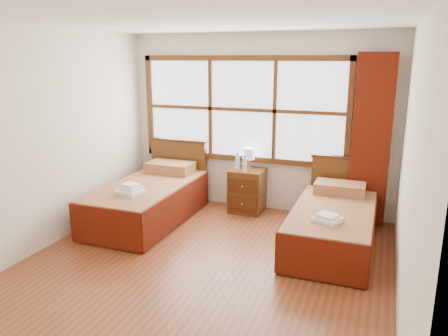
% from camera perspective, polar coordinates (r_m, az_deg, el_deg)
% --- Properties ---
extents(floor, '(4.50, 4.50, 0.00)m').
position_cam_1_polar(floor, '(4.87, -3.33, -13.32)').
color(floor, brown).
rests_on(floor, ground).
extents(ceiling, '(4.50, 4.50, 0.00)m').
position_cam_1_polar(ceiling, '(4.33, -3.85, 18.83)').
color(ceiling, white).
rests_on(ceiling, wall_back).
extents(wall_back, '(4.00, 0.00, 4.00)m').
position_cam_1_polar(wall_back, '(6.50, 4.55, 5.82)').
color(wall_back, silver).
rests_on(wall_back, floor).
extents(wall_left, '(0.00, 4.50, 4.50)m').
position_cam_1_polar(wall_left, '(5.53, -22.89, 3.22)').
color(wall_left, silver).
rests_on(wall_left, floor).
extents(wall_right, '(0.00, 4.50, 4.50)m').
position_cam_1_polar(wall_right, '(4.06, 23.20, -0.51)').
color(wall_right, silver).
rests_on(wall_right, floor).
extents(window, '(3.16, 0.06, 1.56)m').
position_cam_1_polar(window, '(6.51, 2.36, 7.64)').
color(window, white).
rests_on(window, wall_back).
extents(curtain, '(0.50, 0.16, 2.30)m').
position_cam_1_polar(curtain, '(6.15, 18.66, 3.38)').
color(curtain, '#5C1609').
rests_on(curtain, wall_back).
extents(bed_left, '(1.03, 2.05, 1.00)m').
position_cam_1_polar(bed_left, '(6.28, -9.69, -3.99)').
color(bed_left, '#40200D').
rests_on(bed_left, floor).
extents(bed_right, '(0.96, 1.98, 0.93)m').
position_cam_1_polar(bed_right, '(5.52, 14.04, -7.06)').
color(bed_right, '#40200D').
rests_on(bed_right, floor).
extents(nightstand, '(0.49, 0.48, 0.65)m').
position_cam_1_polar(nightstand, '(6.51, 3.02, -2.97)').
color(nightstand, '#552F12').
rests_on(nightstand, floor).
extents(towels_left, '(0.36, 0.33, 0.13)m').
position_cam_1_polar(towels_left, '(5.79, -12.09, -2.78)').
color(towels_left, white).
rests_on(towels_left, bed_left).
extents(towels_right, '(0.35, 0.33, 0.08)m').
position_cam_1_polar(towels_right, '(4.98, 13.31, -6.39)').
color(towels_right, white).
rests_on(towels_right, bed_right).
extents(lamp, '(0.16, 0.16, 0.31)m').
position_cam_1_polar(lamp, '(6.39, 3.30, 1.77)').
color(lamp, gold).
rests_on(lamp, nightstand).
extents(bottle_near, '(0.07, 0.07, 0.25)m').
position_cam_1_polar(bottle_near, '(6.40, 1.77, 0.80)').
color(bottle_near, '#C3E3FA').
rests_on(bottle_near, nightstand).
extents(bottle_far, '(0.06, 0.06, 0.23)m').
position_cam_1_polar(bottle_far, '(6.29, 2.73, 0.48)').
color(bottle_far, '#C3E3FA').
rests_on(bottle_far, nightstand).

